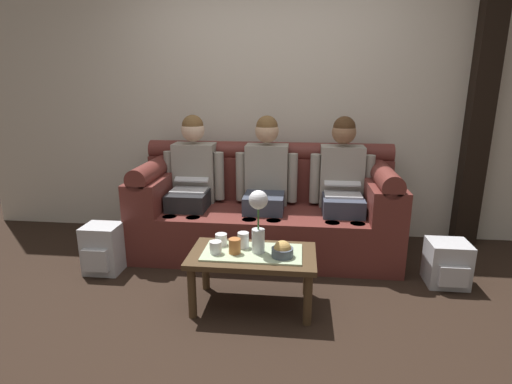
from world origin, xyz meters
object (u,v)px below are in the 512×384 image
couch (266,211)px  cup_far_left (221,239)px  person_middle (266,180)px  flower_vase (258,216)px  backpack_right (447,264)px  cup_far_center (243,240)px  coffee_table (253,261)px  person_left (192,178)px  person_right (342,182)px  cup_near_right (216,247)px  backpack_left (103,249)px  cup_near_left (235,246)px  snack_bowl (282,251)px

couch → cup_far_left: 0.93m
couch → person_middle: size_ratio=1.86×
flower_vase → cup_far_left: flower_vase is taller
couch → backpack_right: bearing=-19.9°
cup_far_center → coffee_table: bearing=-42.1°
coffee_table → backpack_right: size_ratio=2.50×
coffee_table → cup_far_center: size_ratio=7.89×
coffee_table → cup_far_center: (-0.07, 0.06, 0.12)m
person_left → flower_vase: bearing=-54.2°
backpack_right → person_right: bearing=146.0°
person_left → cup_near_right: bearing=-67.4°
person_right → backpack_left: 2.08m
person_left → cup_far_center: bearing=-56.8°
person_right → cup_near_left: person_right is taller
cup_far_center → backpack_right: (1.51, 0.40, -0.29)m
coffee_table → backpack_left: bearing=163.4°
person_left → person_middle: bearing=0.0°
person_left → backpack_right: (2.11, -0.52, -0.49)m
flower_vase → cup_near_left: 0.26m
person_middle → cup_near_right: bearing=-103.0°
coffee_table → snack_bowl: bearing=-15.1°
coffee_table → cup_near_right: cup_near_right is taller
cup_near_left → cup_far_center: cup_far_center is taller
backpack_left → cup_near_right: bearing=-22.8°
flower_vase → person_middle: bearing=92.3°
person_middle → flower_vase: bearing=-87.7°
person_right → cup_near_left: bearing=-127.6°
cup_near_right → backpack_right: bearing=17.2°
cup_far_left → backpack_left: 1.10m
person_middle → backpack_right: size_ratio=3.59×
person_middle → cup_near_left: size_ratio=11.99×
cup_near_left → cup_near_right: (-0.13, -0.01, -0.01)m
backpack_left → snack_bowl: bearing=-16.4°
coffee_table → flower_vase: 0.33m
cup_far_center → backpack_left: 1.27m
snack_bowl → cup_near_left: snack_bowl is taller
person_middle → cup_near_right: person_middle is taller
cup_far_left → flower_vase: bearing=-19.3°
backpack_left → backpack_right: backpack_left is taller
person_middle → cup_far_left: bearing=-104.6°
person_right → cup_near_right: (-0.91, -1.04, -0.21)m
person_left → cup_near_left: person_left is taller
cup_near_right → cup_far_left: size_ratio=1.02×
person_right → backpack_right: bearing=-34.0°
couch → snack_bowl: 1.06m
snack_bowl → flower_vase: bearing=162.5°
person_right → cup_near_left: size_ratio=11.99×
flower_vase → snack_bowl: 0.28m
couch → backpack_left: 1.42m
person_left → cup_near_left: bearing=-61.4°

